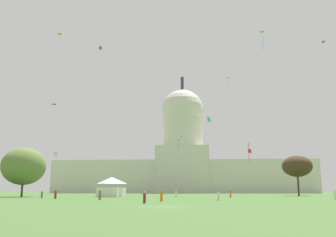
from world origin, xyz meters
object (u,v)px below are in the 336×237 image
kite_magenta_high (227,79)px  person_white_back_right (219,196)px  person_maroon_front_left (144,198)px  kite_pink_mid (178,141)px  person_denim_near_tree_east (42,195)px  kite_white_low (56,154)px  person_white_front_right (176,194)px  person_olive_edge_east (100,195)px  kite_red_low (250,152)px  person_orange_back_center (230,194)px  kite_yellow_high (152,107)px  kite_cyan_low (209,119)px  person_maroon_lawn_far_left (55,195)px  kite_violet_high (100,48)px  kite_lime_mid (261,36)px  tree_east_near (297,166)px  event_tent (111,187)px  kite_pink_low (249,147)px  kite_black_mid (54,105)px  kite_turquoise_mid (273,147)px  person_orange_front_center (161,196)px  capitol_building (183,161)px  tree_west_far (24,166)px  kite_orange_mid_b (182,137)px  person_white_back_left (335,195)px  kite_green_low (156,169)px  kite_orange_mid (57,34)px  kite_blue_mid (326,42)px  kite_gold_low (121,157)px

kite_magenta_high → person_white_back_right: bearing=51.1°
person_maroon_front_left → kite_pink_mid: size_ratio=0.40×
person_denim_near_tree_east → kite_white_low: bearing=159.8°
person_white_front_right → kite_white_low: size_ratio=1.27×
person_olive_edge_east → kite_red_low: kite_red_low is taller
person_white_front_right → person_denim_near_tree_east: person_white_front_right is taller
person_olive_edge_east → person_orange_back_center: bearing=-93.8°
kite_yellow_high → person_maroon_front_left: bearing=26.5°
kite_cyan_low → kite_white_low: size_ratio=0.79×
person_maroon_lawn_far_left → kite_violet_high: size_ratio=1.30×
kite_red_low → kite_lime_mid: 27.11m
tree_east_near → kite_lime_mid: (-16.20, -39.73, 25.59)m
person_white_back_right → person_maroon_lawn_far_left: person_maroon_lawn_far_left is taller
event_tent → person_white_back_right: size_ratio=4.92×
person_olive_edge_east → kite_pink_low: kite_pink_low is taller
kite_red_low → kite_black_mid: kite_black_mid is taller
person_maroon_front_left → kite_yellow_high: kite_yellow_high is taller
kite_turquoise_mid → person_maroon_lawn_far_left: bearing=110.8°
person_white_back_right → person_maroon_lawn_far_left: size_ratio=0.92×
kite_turquoise_mid → kite_pink_low: bearing=128.1°
person_white_front_right → kite_pink_low: kite_pink_low is taller
person_denim_near_tree_east → person_orange_front_center: bearing=21.4°
kite_red_low → capitol_building: bearing=7.2°
capitol_building → person_maroon_lawn_far_left: size_ratio=85.05×
tree_west_far → kite_pink_low: size_ratio=3.79×
kite_red_low → kite_turquoise_mid: kite_turquoise_mid is taller
person_denim_near_tree_east → kite_orange_mid_b: kite_orange_mid_b is taller
person_white_back_left → kite_violet_high: (-64.84, 71.43, 59.01)m
kite_yellow_high → kite_green_low: size_ratio=1.53×
kite_orange_mid → kite_pink_mid: kite_orange_mid is taller
kite_orange_mid_b → kite_pink_mid: kite_orange_mid_b is taller
tree_east_near → kite_green_low: (-50.59, 67.80, 3.31)m
kite_blue_mid → kite_pink_mid: 68.91m
tree_east_near → kite_gold_low: bearing=145.4°
person_maroon_front_left → kite_orange_mid: 45.00m
person_white_back_left → kite_gold_low: kite_gold_low is taller
kite_violet_high → person_maroon_lawn_far_left: bearing=86.2°
capitol_building → kite_cyan_low: (10.73, -138.10, -1.85)m
kite_pink_low → kite_pink_mid: size_ratio=1.07×
person_orange_front_center → kite_gold_low: size_ratio=0.52×
kite_gold_low → kite_lime_mid: 97.84m
event_tent → tree_west_far: tree_west_far is taller
kite_gold_low → kite_red_low: bearing=-6.8°
event_tent → kite_red_low: size_ratio=3.07×
kite_red_low → person_denim_near_tree_east: bearing=80.3°
tree_west_far → kite_pink_mid: (37.49, 42.32, 11.44)m
person_white_back_right → kite_magenta_high: 95.20m
kite_red_low → tree_west_far: bearing=67.7°
kite_gold_low → event_tent: bearing=-22.3°
person_maroon_lawn_far_left → kite_yellow_high: kite_yellow_high is taller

